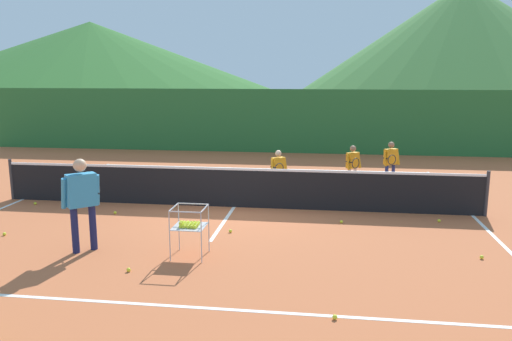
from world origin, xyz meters
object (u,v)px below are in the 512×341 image
student_0 (278,169)px  instructor (82,196)px  tennis_ball_3 (115,213)px  tennis_ball_0 (335,317)px  tennis_ball_6 (482,257)px  tennis_ball_7 (129,270)px  tennis_ball_4 (341,222)px  tennis_ball_10 (230,231)px  tennis_net (234,187)px  tennis_ball_1 (439,221)px  student_2 (391,160)px  student_1 (353,163)px  tennis_ball_8 (4,234)px  tennis_ball_5 (35,203)px  ball_cart (189,225)px

student_0 → instructor: bearing=-123.5°
student_0 → tennis_ball_3: student_0 is taller
tennis_ball_0 → tennis_ball_3: same height
tennis_ball_6 → tennis_ball_7: same height
tennis_ball_4 → tennis_ball_10: (-2.27, -0.98, 0.00)m
tennis_net → instructor: size_ratio=6.84×
tennis_ball_1 → tennis_ball_10: (-4.40, -1.35, 0.00)m
student_2 → tennis_ball_1: student_2 is taller
tennis_net → tennis_ball_7: (-0.99, -4.28, -0.47)m
student_1 → tennis_ball_8: 8.80m
tennis_ball_5 → instructor: bearing=-46.8°
student_1 → ball_cart: bearing=-118.5°
student_2 → ball_cart: bearing=-123.7°
student_2 → tennis_ball_6: (0.90, -5.75, -0.75)m
tennis_ball_8 → student_0: bearing=38.6°
tennis_ball_4 → tennis_ball_6: 3.02m
tennis_ball_0 → tennis_ball_5: bearing=145.5°
student_2 → tennis_ball_0: size_ratio=19.06×
student_1 → tennis_ball_7: bearing=-120.8°
student_1 → tennis_ball_6: size_ratio=18.35×
student_0 → tennis_ball_4: 2.90m
student_0 → tennis_ball_0: student_0 is taller
tennis_net → tennis_ball_4: tennis_net is taller
tennis_ball_5 → student_0: bearing=16.5°
student_1 → tennis_ball_8: (-7.12, -5.12, -0.72)m
ball_cart → tennis_ball_8: 4.09m
student_0 → tennis_ball_6: (3.98, -4.16, -0.71)m
instructor → tennis_ball_3: instructor is taller
student_0 → tennis_ball_3: (-3.58, -2.28, -0.71)m
instructor → tennis_ball_1: size_ratio=25.24×
student_2 → tennis_ball_3: (-6.66, -3.87, -0.75)m
student_0 → tennis_ball_4: bearing=-55.3°
tennis_ball_6 → tennis_ball_7: size_ratio=1.00×
tennis_net → tennis_ball_4: bearing=-21.8°
tennis_ball_7 → tennis_ball_8: 3.52m
tennis_ball_8 → tennis_ball_10: size_ratio=1.00×
tennis_ball_5 → tennis_ball_8: same height
ball_cart → tennis_ball_10: ball_cart is taller
instructor → tennis_ball_4: instructor is taller
tennis_net → tennis_ball_7: bearing=-103.0°
tennis_ball_3 → tennis_ball_5: bearing=167.0°
tennis_ball_6 → tennis_ball_4: bearing=142.2°
tennis_ball_8 → tennis_ball_1: bearing=13.7°
tennis_ball_0 → tennis_ball_3: 6.69m
tennis_ball_1 → tennis_ball_3: same height
student_2 → tennis_ball_4: 4.24m
tennis_ball_4 → tennis_ball_0: bearing=-92.7°
tennis_ball_4 → tennis_ball_7: same height
ball_cart → tennis_ball_6: size_ratio=13.22×
tennis_ball_6 → tennis_ball_1: bearing=96.6°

